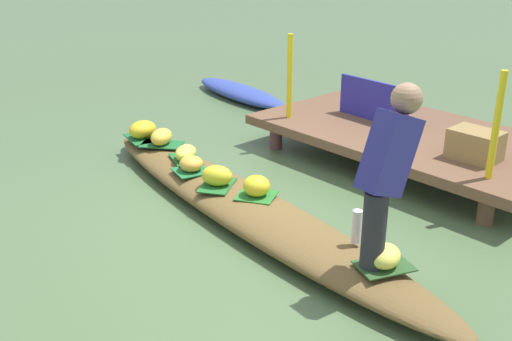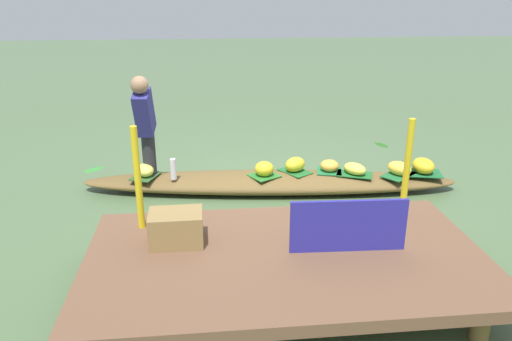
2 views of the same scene
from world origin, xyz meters
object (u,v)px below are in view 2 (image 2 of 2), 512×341
vendor_boat (270,182)px  vendor_person (145,120)px  banana_bunch_4 (330,166)px  banana_bunch_6 (423,166)px  produce_crate (176,228)px  banana_bunch_2 (355,169)px  banana_bunch_3 (399,168)px  banana_bunch_1 (145,170)px  water_bottle (173,169)px  banana_bunch_5 (295,164)px  banana_bunch_0 (264,169)px  market_banner (348,226)px

vendor_boat → vendor_person: (1.46, -0.06, 0.81)m
banana_bunch_4 → banana_bunch_6: 1.14m
vendor_boat → vendor_person: 1.67m
produce_crate → vendor_person: bearing=-77.7°
banana_bunch_2 → banana_bunch_3: 0.54m
banana_bunch_4 → banana_bunch_1: bearing=-1.6°
banana_bunch_2 → banana_bunch_4: 0.31m
banana_bunch_4 → water_bottle: (1.91, 0.06, 0.05)m
banana_bunch_1 → vendor_person: (-0.05, 0.01, 0.62)m
vendor_boat → banana_bunch_1: size_ratio=17.63×
banana_bunch_6 → produce_crate: 3.39m
banana_bunch_5 → produce_crate: produce_crate is taller
water_bottle → produce_crate: (-0.13, 1.84, 0.15)m
vendor_boat → banana_bunch_4: 0.77m
banana_bunch_0 → banana_bunch_4: banana_bunch_0 is taller
vendor_person → banana_bunch_2: bearing=175.5°
water_bottle → produce_crate: size_ratio=0.58×
banana_bunch_5 → banana_bunch_6: 1.57m
vendor_boat → produce_crate: (1.03, 1.90, 0.39)m
banana_bunch_1 → vendor_person: 0.62m
banana_bunch_2 → vendor_person: (2.49, -0.19, 0.63)m
banana_bunch_3 → water_bottle: 2.73m
banana_bunch_0 → produce_crate: size_ratio=0.52×
banana_bunch_5 → banana_bunch_6: (-1.55, 0.22, 0.00)m
market_banner → produce_crate: size_ratio=2.13×
banana_bunch_3 → market_banner: bearing=58.2°
banana_bunch_0 → banana_bunch_2: bearing=176.6°
banana_bunch_2 → market_banner: (0.69, 2.04, 0.29)m
banana_bunch_5 → market_banner: bearing=90.5°
banana_bunch_1 → banana_bunch_4: 2.26m
vendor_person → produce_crate: bearing=102.3°
banana_bunch_2 → vendor_person: size_ratio=0.24×
banana_bunch_4 → market_banner: bearing=79.5°
banana_bunch_2 → market_banner: 2.17m
vendor_boat → market_banner: (-0.34, 2.17, 0.47)m
produce_crate → banana_bunch_1: bearing=-76.4°
vendor_boat → banana_bunch_6: (-1.88, 0.18, 0.21)m
banana_bunch_0 → produce_crate: (0.96, 1.83, 0.18)m
vendor_boat → banana_bunch_5: size_ratio=16.71×
produce_crate → banana_bunch_5: bearing=-124.9°
banana_bunch_1 → vendor_person: vendor_person is taller
banana_bunch_2 → banana_bunch_4: size_ratio=1.31×
banana_bunch_0 → banana_bunch_2: 1.11m
banana_bunch_2 → produce_crate: (2.06, 1.77, 0.20)m
banana_bunch_1 → banana_bunch_6: 3.40m
vendor_person → produce_crate: (-0.43, 1.96, -0.42)m
vendor_boat → banana_bunch_4: size_ratio=20.09×
vendor_boat → banana_bunch_3: (-1.56, 0.21, 0.20)m
banana_bunch_1 → banana_bunch_5: banana_bunch_5 is taller
banana_bunch_1 → vendor_boat: bearing=177.3°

